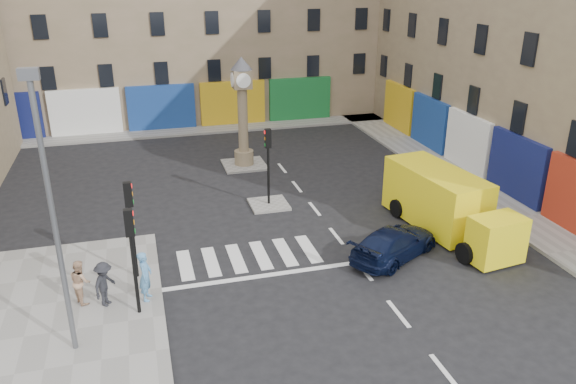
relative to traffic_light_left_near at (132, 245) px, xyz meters
name	(u,v)px	position (x,y,z in m)	size (l,w,h in m)	color
ground	(374,283)	(8.30, -0.20, -2.62)	(120.00, 120.00, 0.00)	black
sidewalk_left	(44,371)	(-2.70, -2.20, -2.55)	(7.00, 16.00, 0.15)	gray
sidewalk_right	(445,170)	(17.00, 9.80, -2.55)	(2.60, 30.00, 0.15)	gray
sidewalk_far	(193,130)	(4.30, 22.00, -2.55)	(32.00, 2.40, 0.15)	gray
island_near	(269,204)	(6.30, 7.80, -2.56)	(1.80, 1.80, 0.12)	gray
island_far	(244,165)	(6.30, 13.80, -2.56)	(2.40, 2.40, 0.12)	gray
building_right	(566,21)	(23.30, 9.80, 5.38)	(10.00, 30.00, 16.00)	#8B7A5B
traffic_light_left_near	(132,245)	(0.00, 0.00, 0.00)	(0.28, 0.22, 3.70)	black
traffic_light_left_far	(130,215)	(0.00, 2.40, 0.00)	(0.28, 0.22, 3.70)	black
traffic_light_island	(268,154)	(6.30, 7.80, -0.03)	(0.28, 0.22, 3.70)	black
lamp_post	(51,205)	(-1.90, -1.40, 2.17)	(0.50, 0.25, 8.30)	#595B60
clock_pillar	(242,106)	(6.30, 13.80, 0.93)	(1.20, 1.20, 6.10)	#8B7A5B
navy_sedan	(394,243)	(9.85, 1.45, -2.00)	(1.74, 4.29, 1.25)	black
yellow_van	(445,204)	(12.98, 3.10, -1.35)	(3.11, 7.26, 2.56)	yellow
pedestrian_blue	(145,276)	(0.30, 0.75, -1.58)	(0.65, 0.43, 1.78)	#5591C4
pedestrian_tan	(80,281)	(-1.82, 1.17, -1.70)	(0.75, 0.59, 1.55)	tan
pedestrian_dark	(105,284)	(-1.03, 0.75, -1.68)	(1.03, 0.59, 1.59)	#212227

